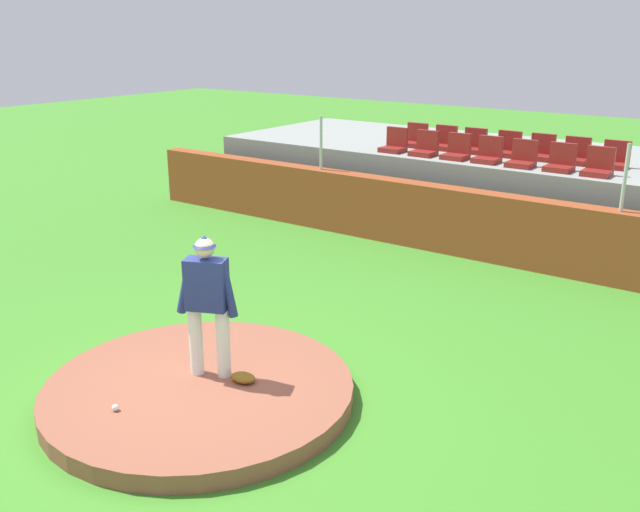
% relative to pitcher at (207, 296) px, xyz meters
% --- Properties ---
extents(ground_plane, '(60.00, 60.00, 0.00)m').
position_rel_pitcher_xyz_m(ground_plane, '(0.04, -0.24, -1.19)').
color(ground_plane, '#3F8927').
extents(pitchers_mound, '(3.53, 3.53, 0.21)m').
position_rel_pitcher_xyz_m(pitchers_mound, '(0.04, -0.24, -1.08)').
color(pitchers_mound, brown).
rests_on(pitchers_mound, ground_plane).
extents(pitcher, '(0.71, 0.41, 1.69)m').
position_rel_pitcher_xyz_m(pitcher, '(0.00, 0.00, 0.00)').
color(pitcher, white).
rests_on(pitcher, pitchers_mound).
extents(baseball, '(0.07, 0.07, 0.07)m').
position_rel_pitcher_xyz_m(baseball, '(-0.24, -1.19, -0.94)').
color(baseball, white).
rests_on(baseball, pitchers_mound).
extents(fielding_glove, '(0.33, 0.24, 0.11)m').
position_rel_pitcher_xyz_m(fielding_glove, '(0.43, 0.08, -0.93)').
color(fielding_glove, brown).
rests_on(fielding_glove, pitchers_mound).
extents(brick_barrier, '(15.14, 0.40, 1.24)m').
position_rel_pitcher_xyz_m(brick_barrier, '(0.04, 6.51, -0.57)').
color(brick_barrier, '#954420').
rests_on(brick_barrier, ground_plane).
extents(fence_post_left, '(0.06, 0.06, 1.10)m').
position_rel_pitcher_xyz_m(fence_post_left, '(-3.11, 6.51, 0.60)').
color(fence_post_left, silver).
rests_on(fence_post_left, brick_barrier).
extents(fence_post_right, '(0.06, 0.06, 1.10)m').
position_rel_pitcher_xyz_m(fence_post_right, '(2.84, 6.51, 0.60)').
color(fence_post_right, silver).
rests_on(fence_post_right, brick_barrier).
extents(bleacher_platform, '(13.05, 4.30, 1.54)m').
position_rel_pitcher_xyz_m(bleacher_platform, '(0.04, 9.34, -0.42)').
color(bleacher_platform, gray).
rests_on(bleacher_platform, ground_plane).
extents(stadium_chair_0, '(0.48, 0.44, 0.50)m').
position_rel_pitcher_xyz_m(stadium_chair_0, '(-2.08, 7.73, 0.51)').
color(stadium_chair_0, maroon).
rests_on(stadium_chair_0, bleacher_platform).
extents(stadium_chair_1, '(0.48, 0.44, 0.50)m').
position_rel_pitcher_xyz_m(stadium_chair_1, '(-1.34, 7.70, 0.51)').
color(stadium_chair_1, maroon).
rests_on(stadium_chair_1, bleacher_platform).
extents(stadium_chair_2, '(0.48, 0.44, 0.50)m').
position_rel_pitcher_xyz_m(stadium_chair_2, '(-0.64, 7.72, 0.51)').
color(stadium_chair_2, maroon).
rests_on(stadium_chair_2, bleacher_platform).
extents(stadium_chair_3, '(0.48, 0.44, 0.50)m').
position_rel_pitcher_xyz_m(stadium_chair_3, '(0.02, 7.73, 0.51)').
color(stadium_chair_3, maroon).
rests_on(stadium_chair_3, bleacher_platform).
extents(stadium_chair_4, '(0.48, 0.44, 0.50)m').
position_rel_pitcher_xyz_m(stadium_chair_4, '(0.71, 7.70, 0.51)').
color(stadium_chair_4, maroon).
rests_on(stadium_chair_4, bleacher_platform).
extents(stadium_chair_5, '(0.48, 0.44, 0.50)m').
position_rel_pitcher_xyz_m(stadium_chair_5, '(1.43, 7.72, 0.51)').
color(stadium_chair_5, maroon).
rests_on(stadium_chair_5, bleacher_platform).
extents(stadium_chair_6, '(0.48, 0.44, 0.50)m').
position_rel_pitcher_xyz_m(stadium_chair_6, '(2.11, 7.70, 0.51)').
color(stadium_chair_6, maroon).
rests_on(stadium_chair_6, bleacher_platform).
extents(stadium_chair_7, '(0.48, 0.44, 0.50)m').
position_rel_pitcher_xyz_m(stadium_chair_7, '(-2.05, 8.59, 0.51)').
color(stadium_chair_7, maroon).
rests_on(stadium_chair_7, bleacher_platform).
extents(stadium_chair_8, '(0.48, 0.44, 0.50)m').
position_rel_pitcher_xyz_m(stadium_chair_8, '(-1.37, 8.62, 0.51)').
color(stadium_chair_8, maroon).
rests_on(stadium_chair_8, bleacher_platform).
extents(stadium_chair_9, '(0.48, 0.44, 0.50)m').
position_rel_pitcher_xyz_m(stadium_chair_9, '(-0.68, 8.60, 0.51)').
color(stadium_chair_9, maroon).
rests_on(stadium_chair_9, bleacher_platform).
extents(stadium_chair_10, '(0.48, 0.44, 0.50)m').
position_rel_pitcher_xyz_m(stadium_chair_10, '(0.05, 8.62, 0.51)').
color(stadium_chair_10, maroon).
rests_on(stadium_chair_10, bleacher_platform).
extents(stadium_chair_11, '(0.48, 0.44, 0.50)m').
position_rel_pitcher_xyz_m(stadium_chair_11, '(0.74, 8.63, 0.51)').
color(stadium_chair_11, maroon).
rests_on(stadium_chair_11, bleacher_platform).
extents(stadium_chair_12, '(0.48, 0.44, 0.50)m').
position_rel_pitcher_xyz_m(stadium_chair_12, '(1.42, 8.62, 0.51)').
color(stadium_chair_12, maroon).
rests_on(stadium_chair_12, bleacher_platform).
extents(stadium_chair_13, '(0.48, 0.44, 0.50)m').
position_rel_pitcher_xyz_m(stadium_chair_13, '(2.16, 8.60, 0.51)').
color(stadium_chair_13, maroon).
rests_on(stadium_chair_13, bleacher_platform).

